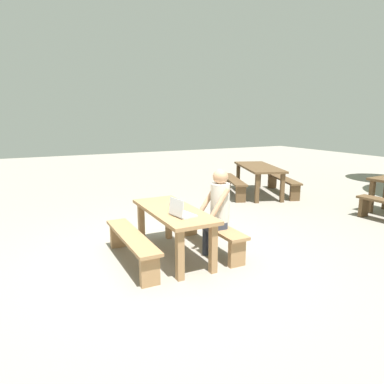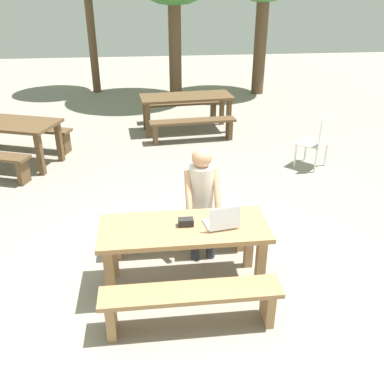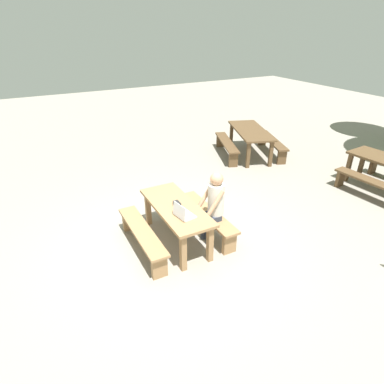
{
  "view_description": "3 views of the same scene",
  "coord_description": "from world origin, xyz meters",
  "px_view_note": "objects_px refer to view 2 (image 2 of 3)",
  "views": [
    {
      "loc": [
        4.4,
        -1.91,
        2.0
      ],
      "look_at": [
        0.11,
        0.25,
        0.96
      ],
      "focal_mm": 32.31,
      "sensor_mm": 36.0,
      "label": 1
    },
    {
      "loc": [
        -0.33,
        -3.57,
        2.9
      ],
      "look_at": [
        0.11,
        0.25,
        0.96
      ],
      "focal_mm": 39.52,
      "sensor_mm": 36.0,
      "label": 2
    },
    {
      "loc": [
        4.25,
        -1.94,
        3.44
      ],
      "look_at": [
        0.11,
        0.25,
        0.96
      ],
      "focal_mm": 29.98,
      "sensor_mm": 36.0,
      "label": 3
    }
  ],
  "objects_px": {
    "laptop": "(222,221)",
    "person_seated": "(202,195)",
    "plastic_chair": "(317,141)",
    "small_pouch": "(186,222)",
    "picnic_table_front": "(184,237)",
    "picnic_table_mid": "(186,101)"
  },
  "relations": [
    {
      "from": "laptop",
      "to": "person_seated",
      "type": "relative_size",
      "value": 0.27
    },
    {
      "from": "plastic_chair",
      "to": "small_pouch",
      "type": "bearing_deg",
      "value": 5.94
    },
    {
      "from": "laptop",
      "to": "plastic_chair",
      "type": "bearing_deg",
      "value": -135.8
    },
    {
      "from": "picnic_table_front",
      "to": "picnic_table_mid",
      "type": "relative_size",
      "value": 0.86
    },
    {
      "from": "picnic_table_front",
      "to": "small_pouch",
      "type": "height_order",
      "value": "small_pouch"
    },
    {
      "from": "small_pouch",
      "to": "person_seated",
      "type": "height_order",
      "value": "person_seated"
    },
    {
      "from": "laptop",
      "to": "small_pouch",
      "type": "bearing_deg",
      "value": -18.67
    },
    {
      "from": "picnic_table_front",
      "to": "person_seated",
      "type": "distance_m",
      "value": 0.66
    },
    {
      "from": "picnic_table_front",
      "to": "laptop",
      "type": "bearing_deg",
      "value": -7.12
    },
    {
      "from": "laptop",
      "to": "plastic_chair",
      "type": "relative_size",
      "value": 0.38
    },
    {
      "from": "plastic_chair",
      "to": "laptop",
      "type": "bearing_deg",
      "value": 10.76
    },
    {
      "from": "laptop",
      "to": "person_seated",
      "type": "distance_m",
      "value": 0.65
    },
    {
      "from": "picnic_table_front",
      "to": "person_seated",
      "type": "bearing_deg",
      "value": 66.44
    },
    {
      "from": "small_pouch",
      "to": "plastic_chair",
      "type": "height_order",
      "value": "plastic_chair"
    },
    {
      "from": "picnic_table_front",
      "to": "picnic_table_mid",
      "type": "bearing_deg",
      "value": 83.92
    },
    {
      "from": "small_pouch",
      "to": "picnic_table_mid",
      "type": "distance_m",
      "value": 5.1
    },
    {
      "from": "plastic_chair",
      "to": "picnic_table_mid",
      "type": "relative_size",
      "value": 0.47
    },
    {
      "from": "picnic_table_front",
      "to": "laptop",
      "type": "xyz_separation_m",
      "value": [
        0.37,
        -0.05,
        0.18
      ]
    },
    {
      "from": "person_seated",
      "to": "plastic_chair",
      "type": "height_order",
      "value": "person_seated"
    },
    {
      "from": "picnic_table_mid",
      "to": "small_pouch",
      "type": "bearing_deg",
      "value": -100.68
    },
    {
      "from": "picnic_table_mid",
      "to": "laptop",
      "type": "bearing_deg",
      "value": -96.7
    },
    {
      "from": "picnic_table_front",
      "to": "plastic_chair",
      "type": "xyz_separation_m",
      "value": [
        2.53,
        2.85,
        -0.11
      ]
    }
  ]
}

